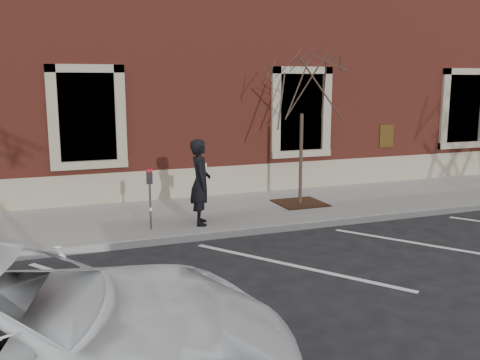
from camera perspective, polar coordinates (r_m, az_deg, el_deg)
name	(u,v)px	position (r m, az deg, el deg)	size (l,w,h in m)	color
ground	(250,234)	(11.73, 1.05, -5.79)	(120.00, 120.00, 0.00)	#28282B
sidewalk_near	(224,213)	(13.29, -1.77, -3.50)	(40.00, 3.50, 0.15)	gray
curb_near	(251,231)	(11.66, 1.14, -5.50)	(40.00, 0.12, 0.15)	#9E9E99
parking_stripes	(295,266)	(9.82, 5.90, -9.11)	(28.00, 4.40, 0.01)	silver
building_civic	(165,60)	(18.68, -8.02, 12.56)	(40.00, 8.62, 8.00)	maroon
man	(200,182)	(11.79, -4.25, -0.23)	(0.69, 0.46, 1.90)	black
parking_meter	(150,188)	(11.51, -9.61, -0.81)	(0.12, 0.09, 1.31)	#595B60
tree_grate	(300,203)	(14.01, 6.41, -2.45)	(1.20, 1.20, 0.03)	#371911
sapling	(302,88)	(13.66, 6.67, 9.71)	(2.55, 2.55, 4.24)	#3E3325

